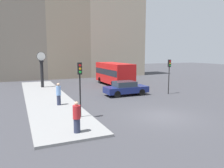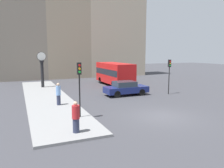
{
  "view_description": "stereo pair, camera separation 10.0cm",
  "coord_description": "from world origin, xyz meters",
  "px_view_note": "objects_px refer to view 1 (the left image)",
  "views": [
    {
      "loc": [
        -8.95,
        -11.8,
        4.32
      ],
      "look_at": [
        -0.54,
        7.45,
        1.27
      ],
      "focal_mm": 35.0,
      "sensor_mm": 36.0,
      "label": 1
    },
    {
      "loc": [
        -8.86,
        -11.84,
        4.32
      ],
      "look_at": [
        -0.54,
        7.45,
        1.27
      ],
      "focal_mm": 35.0,
      "sensor_mm": 36.0,
      "label": 2
    }
  ],
  "objects_px": {
    "sedan_car": "(126,88)",
    "pedestrian_red_top": "(77,117)",
    "traffic_light_far": "(169,69)",
    "pedestrian_blue_stripe": "(59,94)",
    "street_clock": "(42,70)",
    "bus_distant": "(114,73)",
    "traffic_light_near": "(80,78)"
  },
  "relations": [
    {
      "from": "street_clock",
      "to": "pedestrian_blue_stripe",
      "type": "relative_size",
      "value": 2.38
    },
    {
      "from": "sedan_car",
      "to": "traffic_light_near",
      "type": "relative_size",
      "value": 1.24
    },
    {
      "from": "pedestrian_blue_stripe",
      "to": "traffic_light_near",
      "type": "bearing_deg",
      "value": -79.59
    },
    {
      "from": "bus_distant",
      "to": "pedestrian_blue_stripe",
      "type": "bearing_deg",
      "value": -134.84
    },
    {
      "from": "pedestrian_red_top",
      "to": "traffic_light_far",
      "type": "bearing_deg",
      "value": 32.33
    },
    {
      "from": "sedan_car",
      "to": "pedestrian_red_top",
      "type": "height_order",
      "value": "pedestrian_red_top"
    },
    {
      "from": "bus_distant",
      "to": "traffic_light_far",
      "type": "bearing_deg",
      "value": -71.79
    },
    {
      "from": "street_clock",
      "to": "sedan_car",
      "type": "bearing_deg",
      "value": -47.02
    },
    {
      "from": "traffic_light_far",
      "to": "pedestrian_blue_stripe",
      "type": "distance_m",
      "value": 11.6
    },
    {
      "from": "street_clock",
      "to": "pedestrian_red_top",
      "type": "bearing_deg",
      "value": -90.03
    },
    {
      "from": "sedan_car",
      "to": "pedestrian_red_top",
      "type": "xyz_separation_m",
      "value": [
        -7.28,
        -8.61,
        0.24
      ]
    },
    {
      "from": "bus_distant",
      "to": "traffic_light_near",
      "type": "relative_size",
      "value": 2.08
    },
    {
      "from": "traffic_light_near",
      "to": "street_clock",
      "type": "bearing_deg",
      "value": 93.8
    },
    {
      "from": "bus_distant",
      "to": "pedestrian_blue_stripe",
      "type": "distance_m",
      "value": 12.54
    },
    {
      "from": "pedestrian_red_top",
      "to": "pedestrian_blue_stripe",
      "type": "distance_m",
      "value": 6.51
    },
    {
      "from": "sedan_car",
      "to": "traffic_light_near",
      "type": "height_order",
      "value": "traffic_light_near"
    },
    {
      "from": "traffic_light_near",
      "to": "pedestrian_red_top",
      "type": "bearing_deg",
      "value": -109.31
    },
    {
      "from": "sedan_car",
      "to": "pedestrian_red_top",
      "type": "bearing_deg",
      "value": -130.21
    },
    {
      "from": "street_clock",
      "to": "pedestrian_red_top",
      "type": "distance_m",
      "value": 16.46
    },
    {
      "from": "traffic_light_near",
      "to": "pedestrian_blue_stripe",
      "type": "relative_size",
      "value": 1.99
    },
    {
      "from": "sedan_car",
      "to": "traffic_light_far",
      "type": "bearing_deg",
      "value": -15.49
    },
    {
      "from": "traffic_light_near",
      "to": "street_clock",
      "type": "distance_m",
      "value": 13.82
    },
    {
      "from": "pedestrian_red_top",
      "to": "sedan_car",
      "type": "bearing_deg",
      "value": 49.79
    },
    {
      "from": "sedan_car",
      "to": "pedestrian_blue_stripe",
      "type": "bearing_deg",
      "value": -163.44
    },
    {
      "from": "sedan_car",
      "to": "street_clock",
      "type": "xyz_separation_m",
      "value": [
        -7.27,
        7.8,
        1.47
      ]
    },
    {
      "from": "pedestrian_red_top",
      "to": "bus_distant",
      "type": "bearing_deg",
      "value": 59.56
    },
    {
      "from": "traffic_light_far",
      "to": "pedestrian_blue_stripe",
      "type": "xyz_separation_m",
      "value": [
        -11.47,
        -0.88,
        -1.54
      ]
    },
    {
      "from": "sedan_car",
      "to": "street_clock",
      "type": "distance_m",
      "value": 10.77
    },
    {
      "from": "pedestrian_red_top",
      "to": "pedestrian_blue_stripe",
      "type": "bearing_deg",
      "value": 88.15
    },
    {
      "from": "traffic_light_far",
      "to": "traffic_light_near",
      "type": "bearing_deg",
      "value": -156.13
    },
    {
      "from": "traffic_light_far",
      "to": "pedestrian_blue_stripe",
      "type": "height_order",
      "value": "traffic_light_far"
    },
    {
      "from": "traffic_light_far",
      "to": "pedestrian_blue_stripe",
      "type": "relative_size",
      "value": 2.02
    }
  ]
}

